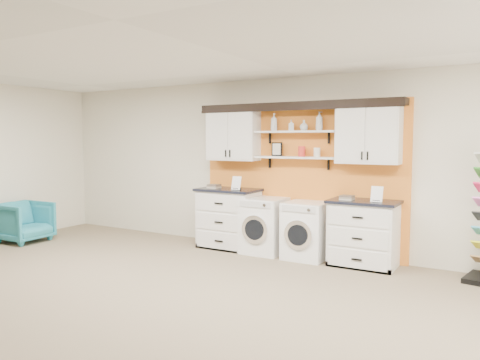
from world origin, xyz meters
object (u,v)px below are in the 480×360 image
Objects in this scene: washer at (265,225)px; dryer at (307,230)px; base_cabinet_right at (363,233)px; armchair at (25,222)px; base_cabinet_left at (229,218)px.

dryer is (0.72, -0.00, -0.01)m from washer.
base_cabinet_right is 1.12× the size of dryer.
dryer is 4.97m from armchair.
armchair is (-4.76, -1.43, -0.08)m from dryer.
base_cabinet_right reaches higher than dryer.
armchair is at bearing -163.30° from dryer.
washer is at bearing -0.28° from base_cabinet_left.
base_cabinet_right is 1.24× the size of armchair.
dryer is at bearing -0.14° from base_cabinet_left.
washer is at bearing -179.88° from base_cabinet_right.
base_cabinet_right reaches higher than washer.
dryer is at bearing -0.00° from washer.
base_cabinet_right is at bearing -77.94° from armchair.
washer is 1.02× the size of dryer.
base_cabinet_right is 5.81m from armchair.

